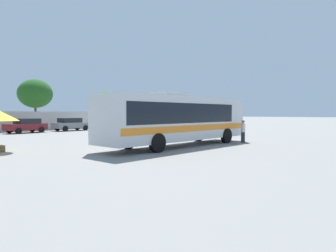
# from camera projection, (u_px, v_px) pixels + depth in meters

# --- Properties ---
(ground_plane) EXTENTS (300.00, 300.00, 0.00)m
(ground_plane) POSITION_uv_depth(u_px,v_px,m) (70.00, 138.00, 25.81)
(ground_plane) COLOR gray
(coach_bus_silver_orange) EXTENTS (12.18, 3.93, 3.39)m
(coach_bus_silver_orange) POSITION_uv_depth(u_px,v_px,m) (178.00, 118.00, 19.64)
(coach_bus_silver_orange) COLOR silver
(coach_bus_silver_orange) RESTS_ON ground_plane
(attendant_by_bus_door) EXTENTS (0.36, 0.36, 1.59)m
(attendant_by_bus_door) POSITION_uv_depth(u_px,v_px,m) (243.00, 130.00, 21.99)
(attendant_by_bus_door) COLOR #38383D
(attendant_by_bus_door) RESTS_ON ground_plane
(parked_car_third_maroon) EXTENTS (4.16, 2.03, 1.54)m
(parked_car_third_maroon) POSITION_uv_depth(u_px,v_px,m) (26.00, 125.00, 32.75)
(parked_car_third_maroon) COLOR maroon
(parked_car_third_maroon) RESTS_ON ground_plane
(parked_car_rightmost_grey) EXTENTS (4.52, 2.27, 1.52)m
(parked_car_rightmost_grey) POSITION_uv_depth(u_px,v_px,m) (71.00, 124.00, 36.93)
(parked_car_rightmost_grey) COLOR slate
(parked_car_rightmost_grey) RESTS_ON ground_plane
(roadside_tree_midright) EXTENTS (4.76, 4.76, 6.89)m
(roadside_tree_midright) POSITION_uv_depth(u_px,v_px,m) (35.00, 94.00, 43.51)
(roadside_tree_midright) COLOR brown
(roadside_tree_midright) RESTS_ON ground_plane
(roadside_tree_right) EXTENTS (3.85, 3.85, 6.01)m
(roadside_tree_right) POSITION_uv_depth(u_px,v_px,m) (106.00, 100.00, 54.24)
(roadside_tree_right) COLOR brown
(roadside_tree_right) RESTS_ON ground_plane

